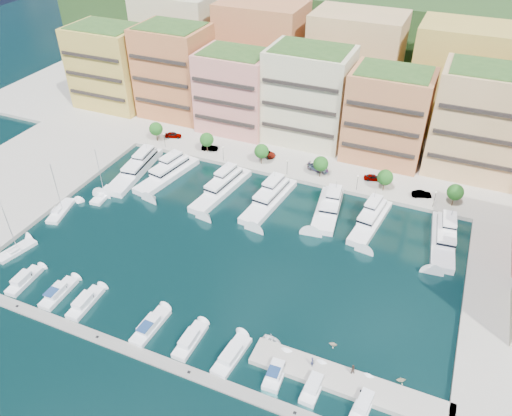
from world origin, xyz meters
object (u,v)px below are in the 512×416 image
(yacht_1, at_px, (169,173))
(car_1, at_px, (210,148))
(cruiser_5, at_px, (190,341))
(cruiser_7, at_px, (276,372))
(cruiser_9, at_px, (364,404))
(person_1, at_px, (352,369))
(cruiser_4, at_px, (150,326))
(sailboat_2, at_px, (103,195))
(tree_4, at_px, (385,177))
(tender_3, at_px, (401,380))
(tree_5, at_px, (455,192))
(tree_0, at_px, (156,129))
(yacht_0, at_px, (137,167))
(yacht_5, at_px, (371,219))
(lamppost_4, at_px, (435,197))
(sailboat_0, at_px, (16,251))
(lamppost_1, at_px, (223,151))
(yacht_2, at_px, (223,187))
(sailboat_1, at_px, (61,211))
(lamppost_0, at_px, (164,138))
(car_2, at_px, (266,153))
(cruiser_8, at_px, (314,386))
(yacht_6, at_px, (444,237))
(tender_1, at_px, (333,344))
(lamppost_2, at_px, (287,165))
(tender_0, at_px, (273,341))
(car_5, at_px, (422,194))
(yacht_3, at_px, (270,198))
(car_4, at_px, (373,177))
(car_3, at_px, (318,168))
(yacht_4, at_px, (328,208))
(cruiser_2, at_px, (85,303))
(car_0, at_px, (173,135))
(lamppost_3, at_px, (358,180))
(person_0, at_px, (312,362))
(cruiser_6, at_px, (231,356))
(tree_2, at_px, (261,151))
(tree_3, at_px, (321,164))
(cruiser_0, at_px, (24,281))

(yacht_1, relative_size, car_1, 4.63)
(cruiser_5, distance_m, cruiser_7, 15.76)
(cruiser_9, xyz_separation_m, person_1, (-3.02, 4.28, 1.37))
(cruiser_4, xyz_separation_m, sailboat_2, (-33.09, 30.27, -0.25))
(tree_4, bearing_deg, tender_3, -75.29)
(tree_5, bearing_deg, tree_0, 180.00)
(yacht_0, relative_size, yacht_5, 1.25)
(lamppost_4, distance_m, sailboat_0, 92.27)
(lamppost_1, height_order, yacht_2, yacht_2)
(sailboat_1, bearing_deg, cruiser_7, -18.86)
(yacht_1, distance_m, sailboat_0, 40.45)
(lamppost_0, bearing_deg, cruiser_9, -38.92)
(cruiser_9, height_order, sailboat_0, sailboat_0)
(yacht_0, relative_size, car_2, 3.88)
(yacht_5, xyz_separation_m, cruiser_8, (1.25, -45.32, -0.66))
(yacht_6, bearing_deg, cruiser_4, -134.62)
(lamppost_4, relative_size, tender_1, 2.86)
(lamppost_2, bearing_deg, sailboat_0, -130.22)
(yacht_0, relative_size, sailboat_1, 1.75)
(tender_0, bearing_deg, lamppost_1, 45.61)
(car_2, xyz_separation_m, car_5, (41.54, -3.50, -0.07))
(lamppost_4, xyz_separation_m, yacht_3, (-35.90, -11.59, -2.62))
(yacht_3, xyz_separation_m, car_4, (20.57, 17.57, 0.55))
(tree_4, distance_m, car_5, 9.45)
(car_3, bearing_deg, sailboat_0, 144.00)
(tree_0, relative_size, yacht_2, 0.26)
(car_1, height_order, person_1, person_1)
(tree_0, xyz_separation_m, lamppost_2, (40.00, -2.30, -0.92))
(tender_0, bearing_deg, lamppost_2, 29.20)
(tree_0, relative_size, cruiser_7, 0.77)
(yacht_3, bearing_deg, car_5, 24.24)
(yacht_4, distance_m, car_5, 23.13)
(tree_0, relative_size, cruiser_2, 0.67)
(lamppost_1, distance_m, car_0, 19.89)
(yacht_2, bearing_deg, sailboat_1, -143.31)
(yacht_1, height_order, sailboat_0, sailboat_0)
(lamppost_3, bearing_deg, tree_0, 177.73)
(lamppost_2, height_order, person_0, lamppost_2)
(yacht_0, height_order, cruiser_7, yacht_0)
(cruiser_9, bearing_deg, yacht_4, 112.71)
(cruiser_6, distance_m, cruiser_8, 14.26)
(tree_2, bearing_deg, cruiser_8, -60.22)
(lamppost_1, bearing_deg, tree_4, 3.13)
(tree_3, xyz_separation_m, cruiser_4, (-12.76, -58.12, -4.17))
(cruiser_6, bearing_deg, car_0, 127.83)
(tender_1, height_order, car_4, car_4)
(tree_0, height_order, cruiser_0, tree_0)
(yacht_4, height_order, car_5, yacht_4)
(cruiser_5, distance_m, cruiser_8, 22.06)
(tree_5, distance_m, lamppost_3, 22.14)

